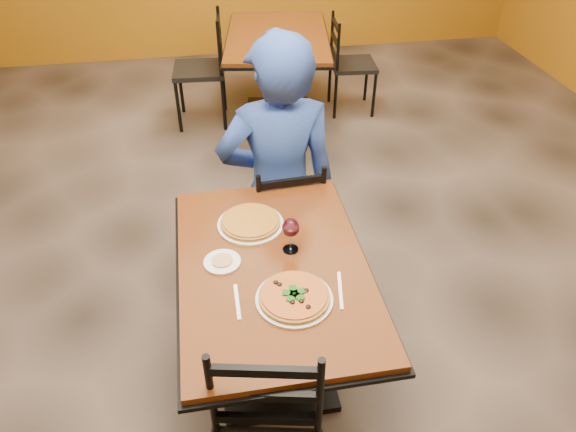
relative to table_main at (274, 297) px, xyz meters
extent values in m
cube|color=black|center=(0.00, 0.50, -0.56)|extent=(7.00, 8.00, 0.01)
cube|color=#682C10|center=(0.00, 0.00, 0.18)|extent=(0.80, 1.20, 0.03)
cube|color=black|center=(0.00, 0.00, 0.15)|extent=(0.83, 1.23, 0.02)
cylinder|color=black|center=(0.00, 0.00, -0.19)|extent=(0.12, 0.12, 0.66)
cube|color=black|center=(0.00, 0.00, -0.54)|extent=(0.55, 0.55, 0.04)
cube|color=#682C10|center=(0.47, 2.85, 0.18)|extent=(1.04, 1.40, 0.03)
cube|color=black|center=(0.47, 2.85, 0.15)|extent=(1.07, 1.43, 0.02)
cylinder|color=black|center=(0.47, 2.85, -0.19)|extent=(0.13, 0.13, 0.66)
cube|color=black|center=(0.47, 2.85, -0.54)|extent=(0.67, 0.67, 0.04)
imported|color=navy|center=(0.16, 0.88, 0.18)|extent=(0.71, 0.47, 1.47)
cylinder|color=white|center=(0.05, -0.22, 0.20)|extent=(0.31, 0.31, 0.01)
cylinder|color=#962C0A|center=(0.05, -0.22, 0.21)|extent=(0.28, 0.28, 0.02)
cylinder|color=white|center=(-0.06, 0.29, 0.20)|extent=(0.31, 0.31, 0.01)
cylinder|color=#B38C22|center=(-0.06, 0.29, 0.21)|extent=(0.28, 0.28, 0.02)
cylinder|color=white|center=(-0.21, 0.05, 0.20)|extent=(0.16, 0.16, 0.01)
cylinder|color=tan|center=(-0.21, 0.05, 0.21)|extent=(0.09, 0.09, 0.01)
cube|color=silver|center=(-0.17, -0.19, 0.20)|extent=(0.02, 0.19, 0.00)
cube|color=silver|center=(0.24, -0.20, 0.20)|extent=(0.05, 0.21, 0.00)
camera|label=1|loc=(-0.23, -1.67, 1.76)|focal=33.40mm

